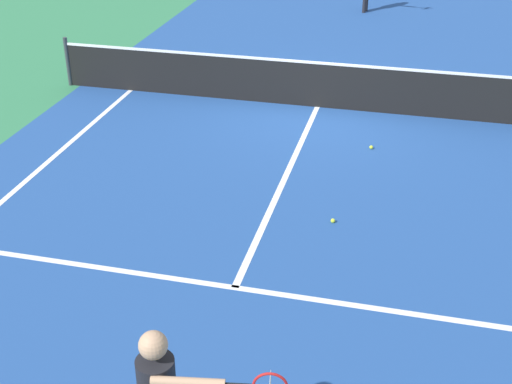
% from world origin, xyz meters
% --- Properties ---
extents(ground_plane, '(60.00, 60.00, 0.00)m').
position_xyz_m(ground_plane, '(0.00, 0.00, 0.00)').
color(ground_plane, '#337F51').
extents(court_surface_inbounds, '(10.62, 24.40, 0.00)m').
position_xyz_m(court_surface_inbounds, '(0.00, 0.00, 0.00)').
color(court_surface_inbounds, '#234C93').
rests_on(court_surface_inbounds, ground_plane).
extents(line_service_near, '(8.22, 0.10, 0.01)m').
position_xyz_m(line_service_near, '(0.00, -6.40, 0.00)').
color(line_service_near, white).
rests_on(line_service_near, ground_plane).
extents(line_center_service, '(0.10, 6.40, 0.01)m').
position_xyz_m(line_center_service, '(0.00, -3.20, 0.00)').
color(line_center_service, white).
rests_on(line_center_service, ground_plane).
extents(net, '(11.16, 0.09, 1.07)m').
position_xyz_m(net, '(0.00, 0.00, 0.49)').
color(net, '#33383D').
rests_on(net, ground_plane).
extents(tennis_ball_near_net, '(0.07, 0.07, 0.07)m').
position_xyz_m(tennis_ball_near_net, '(1.27, -1.79, 0.03)').
color(tennis_ball_near_net, '#CCE033').
rests_on(tennis_ball_near_net, ground_plane).
extents(tennis_ball_mid_court, '(0.07, 0.07, 0.07)m').
position_xyz_m(tennis_ball_mid_court, '(0.98, -4.50, 0.03)').
color(tennis_ball_mid_court, '#CCE033').
rests_on(tennis_ball_mid_court, ground_plane).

